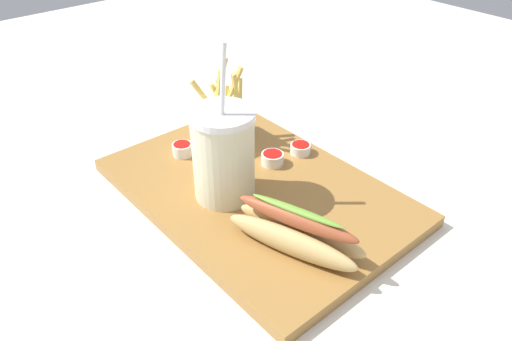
{
  "coord_description": "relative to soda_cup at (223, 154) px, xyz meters",
  "views": [
    {
      "loc": [
        0.48,
        -0.41,
        0.48
      ],
      "look_at": [
        0.0,
        0.0,
        0.05
      ],
      "focal_mm": 34.66,
      "sensor_mm": 36.0,
      "label": 1
    }
  ],
  "objects": [
    {
      "name": "ketchup_cup_3",
      "position": [
        -0.01,
        0.17,
        -0.06
      ],
      "size": [
        0.04,
        0.04,
        0.02
      ],
      "color": "white",
      "rests_on": "food_tray"
    },
    {
      "name": "ground_plane",
      "position": [
        0.02,
        0.05,
        -0.1
      ],
      "size": [
        2.4,
        2.4,
        0.02
      ],
      "primitive_type": "cube",
      "color": "silver"
    },
    {
      "name": "fries_basket",
      "position": [
        -0.13,
        0.1,
        -0.03
      ],
      "size": [
        0.08,
        0.08,
        0.15
      ],
      "color": "white",
      "rests_on": "food_tray"
    },
    {
      "name": "soda_cup",
      "position": [
        0.0,
        0.0,
        0.0
      ],
      "size": [
        0.1,
        0.1,
        0.24
      ],
      "color": "beige",
      "rests_on": "food_tray"
    },
    {
      "name": "ketchup_cup_1",
      "position": [
        -0.01,
        0.11,
        -0.06
      ],
      "size": [
        0.04,
        0.04,
        0.02
      ],
      "color": "white",
      "rests_on": "food_tray"
    },
    {
      "name": "hot_dog_1",
      "position": [
        0.16,
        -0.0,
        -0.05
      ],
      "size": [
        0.2,
        0.11,
        0.07
      ],
      "color": "tan",
      "rests_on": "food_tray"
    },
    {
      "name": "food_tray",
      "position": [
        0.02,
        0.05,
        -0.08
      ],
      "size": [
        0.47,
        0.32,
        0.02
      ],
      "primitive_type": "cube",
      "color": "olive",
      "rests_on": "ground_plane"
    },
    {
      "name": "ketchup_cup_2",
      "position": [
        -0.14,
        0.01,
        -0.06
      ],
      "size": [
        0.03,
        0.03,
        0.02
      ],
      "color": "white",
      "rests_on": "food_tray"
    }
  ]
}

